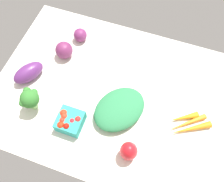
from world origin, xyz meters
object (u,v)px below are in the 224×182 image
(red_onion_center, at_px, (64,50))
(broccoli_head, at_px, (29,98))
(eggplant, at_px, (28,73))
(berry_basket, at_px, (69,121))
(red_onion_near_basket, at_px, (80,35))
(leafy_greens_clump, at_px, (119,109))
(carrot_bunch, at_px, (187,124))
(bell_pepper_red, at_px, (129,151))

(red_onion_center, bearing_deg, broccoli_head, -93.07)
(eggplant, bearing_deg, red_onion_center, -0.76)
(eggplant, distance_m, berry_basket, 0.30)
(broccoli_head, bearing_deg, red_onion_near_basket, 83.08)
(red_onion_center, bearing_deg, leafy_greens_clump, -29.72)
(eggplant, relative_size, leafy_greens_clump, 0.62)
(carrot_bunch, relative_size, leafy_greens_clump, 0.77)
(carrot_bunch, bearing_deg, eggplant, -179.46)
(berry_basket, xyz_separation_m, red_onion_near_basket, (-0.13, 0.42, -0.00))
(carrot_bunch, bearing_deg, red_onion_center, 165.87)
(leafy_greens_clump, relative_size, red_onion_near_basket, 3.52)
(carrot_bunch, xyz_separation_m, leafy_greens_clump, (-0.28, -0.04, 0.02))
(leafy_greens_clump, height_order, bell_pepper_red, bell_pepper_red)
(eggplant, distance_m, red_onion_center, 0.19)
(berry_basket, height_order, leafy_greens_clump, berry_basket)
(carrot_bunch, relative_size, berry_basket, 1.77)
(red_onion_near_basket, bearing_deg, bell_pepper_red, -49.67)
(carrot_bunch, height_order, bell_pepper_red, bell_pepper_red)
(carrot_bunch, bearing_deg, leafy_greens_clump, -172.61)
(red_onion_near_basket, bearing_deg, berry_basket, -72.88)
(carrot_bunch, distance_m, broccoli_head, 0.65)
(eggplant, height_order, red_onion_near_basket, eggplant)
(leafy_greens_clump, height_order, red_onion_center, red_onion_center)
(leafy_greens_clump, xyz_separation_m, bell_pepper_red, (0.09, -0.16, 0.02))
(leafy_greens_clump, bearing_deg, red_onion_center, 150.28)
(berry_basket, distance_m, broccoli_head, 0.18)
(red_onion_center, bearing_deg, bell_pepper_red, -39.39)
(leafy_greens_clump, distance_m, red_onion_center, 0.39)
(red_onion_center, bearing_deg, carrot_bunch, -14.13)
(carrot_bunch, distance_m, leafy_greens_clump, 0.28)
(red_onion_near_basket, bearing_deg, red_onion_center, -106.33)
(red_onion_center, distance_m, red_onion_near_basket, 0.12)
(carrot_bunch, distance_m, red_onion_center, 0.64)
(leafy_greens_clump, distance_m, broccoli_head, 0.37)
(eggplant, relative_size, carrot_bunch, 0.80)
(carrot_bunch, distance_m, bell_pepper_red, 0.28)
(red_onion_near_basket, bearing_deg, eggplant, -115.78)
(red_onion_center, relative_size, broccoli_head, 0.69)
(berry_basket, height_order, red_onion_center, red_onion_center)
(eggplant, bearing_deg, carrot_bunch, -58.63)
(eggplant, height_order, broccoli_head, broccoli_head)
(red_onion_near_basket, bearing_deg, leafy_greens_clump, -45.14)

